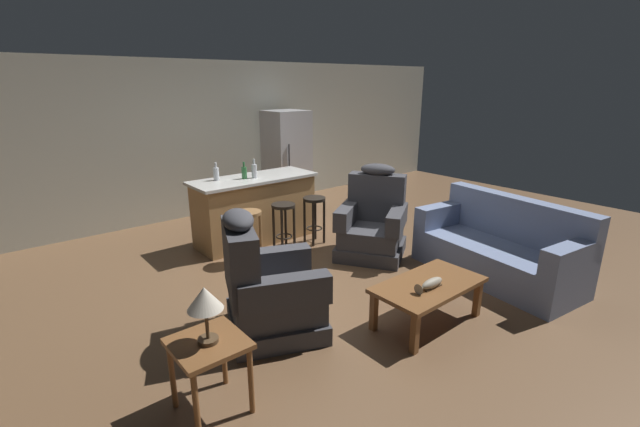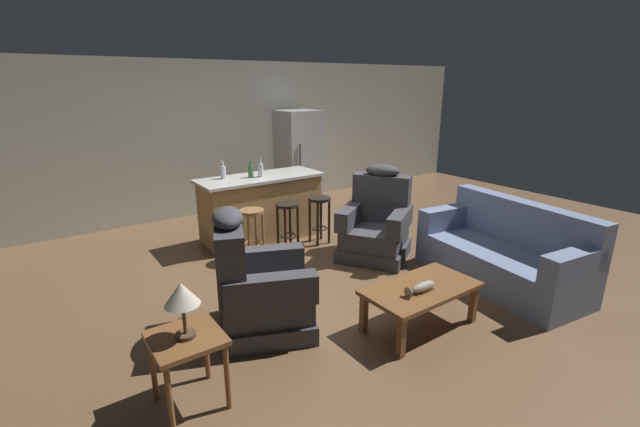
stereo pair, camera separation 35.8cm
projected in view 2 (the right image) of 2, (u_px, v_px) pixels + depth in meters
name	position (u px, v px, depth m)	size (l,w,h in m)	color
ground_plane	(314.00, 269.00, 5.35)	(12.00, 12.00, 0.00)	brown
back_wall	(211.00, 139.00, 7.41)	(12.00, 0.05, 2.60)	#B2B2A3
coffee_table	(421.00, 292.00, 4.00)	(1.10, 0.60, 0.42)	brown
fish_figurine	(421.00, 288.00, 3.86)	(0.34, 0.10, 0.10)	#4C3823
couch	(504.00, 254.00, 4.93)	(1.08, 1.99, 0.94)	#707FA3
recliner_near_lamp	(257.00, 288.00, 3.95)	(1.10, 1.10, 1.20)	#3D3D42
recliner_near_island	(376.00, 225.00, 5.68)	(1.16, 1.16, 1.20)	#3D3D42
end_table	(187.00, 348.00, 2.99)	(0.48, 0.48, 0.56)	brown
table_lamp	(182.00, 296.00, 2.86)	(0.24, 0.24, 0.41)	#4C3823
kitchen_island	(262.00, 208.00, 6.26)	(1.80, 0.70, 0.95)	#AD7F4C
bar_stool_left	(252.00, 225.00, 5.52)	(0.32, 0.32, 0.68)	olive
bar_stool_middle	(288.00, 218.00, 5.81)	(0.32, 0.32, 0.68)	black
bar_stool_right	(319.00, 211.00, 6.10)	(0.32, 0.32, 0.68)	black
refrigerator	(299.00, 159.00, 7.87)	(0.70, 0.69, 1.76)	#B7B7BC
bottle_tall_green	(261.00, 170.00, 6.06)	(0.08, 0.08, 0.27)	silver
bottle_short_amber	(223.00, 172.00, 5.94)	(0.08, 0.08, 0.25)	silver
bottle_wine_dark	(251.00, 171.00, 6.02)	(0.07, 0.07, 0.24)	#2D6B38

